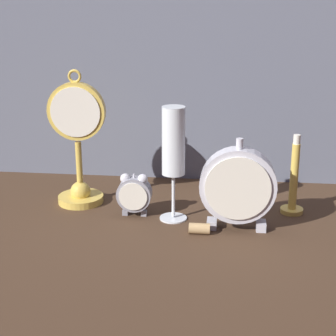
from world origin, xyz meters
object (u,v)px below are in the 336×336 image
object	(u,v)px
alarm_clock_twin_bell	(134,193)
brass_candlestick	(293,186)
mantel_clock_silver	(238,186)
pocket_watch_on_stand	(78,150)
wine_cork	(199,229)
champagne_flute	(173,148)

from	to	relation	value
alarm_clock_twin_bell	brass_candlestick	bearing A→B (deg)	9.05
alarm_clock_twin_bell	mantel_clock_silver	world-z (taller)	mantel_clock_silver
alarm_clock_twin_bell	pocket_watch_on_stand	bearing A→B (deg)	155.18
brass_candlestick	wine_cork	xyz separation A→B (m)	(-0.19, -0.13, -0.05)
alarm_clock_twin_bell	wine_cork	bearing A→B (deg)	-28.11
champagne_flute	brass_candlestick	size ratio (longest dim) A/B	1.38
alarm_clock_twin_bell	wine_cork	size ratio (longest dim) A/B	2.25
pocket_watch_on_stand	alarm_clock_twin_bell	xyz separation A→B (m)	(0.14, -0.06, -0.07)
pocket_watch_on_stand	mantel_clock_silver	world-z (taller)	pocket_watch_on_stand
champagne_flute	wine_cork	xyz separation A→B (m)	(0.06, -0.07, -0.15)
mantel_clock_silver	wine_cork	xyz separation A→B (m)	(-0.07, -0.03, -0.08)
brass_candlestick	wine_cork	world-z (taller)	brass_candlestick
pocket_watch_on_stand	mantel_clock_silver	xyz separation A→B (m)	(0.35, -0.11, -0.03)
mantel_clock_silver	brass_candlestick	xyz separation A→B (m)	(0.12, 0.10, -0.03)
pocket_watch_on_stand	wine_cork	xyz separation A→B (m)	(0.28, -0.14, -0.11)
pocket_watch_on_stand	mantel_clock_silver	size ratio (longest dim) A/B	1.59
alarm_clock_twin_bell	champagne_flute	world-z (taller)	champagne_flute
pocket_watch_on_stand	alarm_clock_twin_bell	world-z (taller)	pocket_watch_on_stand
alarm_clock_twin_bell	champagne_flute	xyz separation A→B (m)	(0.09, -0.01, 0.10)
mantel_clock_silver	champagne_flute	size ratio (longest dim) A/B	0.79
alarm_clock_twin_bell	champagne_flute	size ratio (longest dim) A/B	0.39
pocket_watch_on_stand	wine_cork	bearing A→B (deg)	-26.54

